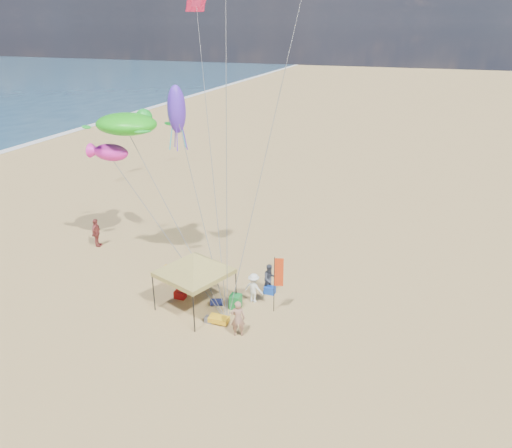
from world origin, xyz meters
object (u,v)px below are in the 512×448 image
object	(u,v)px
chair_yellow	(168,273)
person_far_a	(96,233)
person_near_a	(238,318)
cooler_red	(180,295)
cooler_blue	(270,290)
person_near_c	(254,288)
person_near_b	(270,279)
feather_flag	(278,276)
chair_green	(236,302)
beach_cart	(219,319)
canopy_tent	(193,255)

from	to	relation	value
chair_yellow	person_far_a	world-z (taller)	person_far_a
person_near_a	person_far_a	xyz separation A→B (m)	(-11.46, 5.68, 0.04)
cooler_red	cooler_blue	size ratio (longest dim) A/B	1.00
cooler_red	person_near_a	xyz separation A→B (m)	(3.86, -1.93, 0.67)
person_near_c	person_far_a	size ratio (longest dim) A/B	0.86
cooler_red	person_near_b	bearing A→B (deg)	26.52
person_near_a	feather_flag	bearing A→B (deg)	-134.08
chair_green	chair_yellow	world-z (taller)	same
chair_green	beach_cart	size ratio (longest dim) A/B	0.78
cooler_red	chair_green	bearing A→B (deg)	1.52
person_far_a	chair_yellow	bearing A→B (deg)	-124.02
person_near_c	beach_cart	bearing A→B (deg)	77.64
person_far_a	cooler_blue	bearing A→B (deg)	-113.08
person_near_a	person_near_b	bearing A→B (deg)	-113.03
feather_flag	person_near_a	size ratio (longest dim) A/B	1.67
cooler_red	person_near_a	distance (m)	4.36
canopy_tent	person_near_a	xyz separation A→B (m)	(2.70, -1.34, -1.99)
person_near_a	person_far_a	size ratio (longest dim) A/B	0.96
cooler_red	chair_yellow	xyz separation A→B (m)	(-1.54, 1.56, 0.16)
beach_cart	person_near_c	size ratio (longest dim) A/B	0.59
beach_cart	chair_green	bearing A→B (deg)	80.21
feather_flag	cooler_blue	size ratio (longest dim) A/B	5.30
chair_green	person_near_a	distance (m)	2.27
cooler_red	person_far_a	world-z (taller)	person_far_a
person_near_c	person_far_a	world-z (taller)	person_far_a
cooler_blue	chair_green	world-z (taller)	chair_green
canopy_tent	person_far_a	xyz separation A→B (m)	(-8.76, 4.34, -1.95)
chair_green	person_near_b	xyz separation A→B (m)	(1.09, 1.93, 0.43)
canopy_tent	chair_green	xyz separation A→B (m)	(1.78, 0.67, -2.49)
canopy_tent	cooler_red	world-z (taller)	canopy_tent
beach_cart	cooler_red	bearing A→B (deg)	153.13
beach_cart	canopy_tent	bearing A→B (deg)	153.24
person_near_c	person_near_b	bearing A→B (deg)	-104.08
feather_flag	chair_green	size ratio (longest dim) A/B	4.09
chair_yellow	canopy_tent	bearing A→B (deg)	-38.60
canopy_tent	chair_yellow	bearing A→B (deg)	141.40
feather_flag	person_near_a	world-z (taller)	feather_flag
cooler_red	beach_cart	world-z (taller)	cooler_red
cooler_red	person_near_c	distance (m)	3.72
beach_cart	person_far_a	size ratio (longest dim) A/B	0.50
cooler_blue	person_near_b	size ratio (longest dim) A/B	0.35
cooler_blue	chair_yellow	bearing A→B (deg)	-176.26
feather_flag	person_near_b	bearing A→B (deg)	119.21
cooler_red	cooler_blue	distance (m)	4.49
cooler_red	person_near_c	xyz separation A→B (m)	(3.56, 0.90, 0.57)
cooler_red	chair_yellow	distance (m)	2.19
chair_yellow	person_near_b	bearing A→B (deg)	4.63
chair_green	person_near_c	xyz separation A→B (m)	(0.63, 0.82, 0.41)
chair_green	chair_yellow	size ratio (longest dim) A/B	1.00
chair_yellow	person_far_a	bearing A→B (deg)	160.16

